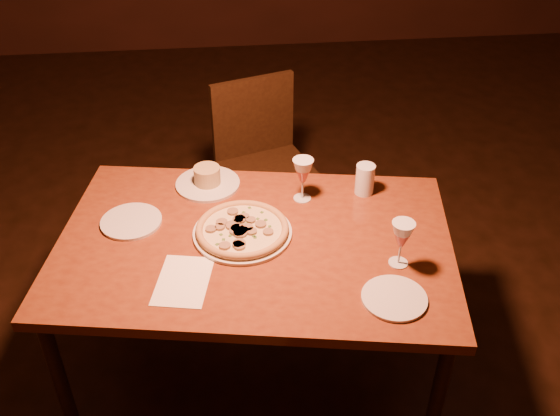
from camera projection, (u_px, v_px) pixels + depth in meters
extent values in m
plane|color=black|center=(291.00, 361.00, 2.59)|extent=(7.00, 7.00, 0.00)
cube|color=brown|center=(255.00, 244.00, 2.12)|extent=(1.46, 1.07, 0.04)
cylinder|color=black|center=(63.00, 390.00, 2.06)|extent=(0.05, 0.05, 0.67)
cylinder|color=black|center=(124.00, 248.00, 2.66)|extent=(0.05, 0.05, 0.67)
cylinder|color=black|center=(434.00, 412.00, 1.99)|extent=(0.05, 0.05, 0.67)
cylinder|color=black|center=(411.00, 260.00, 2.59)|extent=(0.05, 0.05, 0.67)
cube|color=black|center=(269.00, 174.00, 2.94)|extent=(0.52, 0.52, 0.04)
cube|color=black|center=(253.00, 116.00, 2.95)|extent=(0.40, 0.16, 0.39)
cylinder|color=black|center=(251.00, 241.00, 2.90)|extent=(0.04, 0.04, 0.42)
cylinder|color=black|center=(227.00, 203.00, 3.14)|extent=(0.04, 0.04, 0.42)
cylinder|color=black|center=(315.00, 223.00, 3.01)|extent=(0.04, 0.04, 0.42)
cylinder|color=black|center=(286.00, 188.00, 3.25)|extent=(0.04, 0.04, 0.42)
cylinder|color=silver|center=(242.00, 233.00, 2.13)|extent=(0.34, 0.34, 0.01)
cylinder|color=#CBB18B|center=(242.00, 230.00, 2.12)|extent=(0.31, 0.31, 0.01)
torus|color=tan|center=(242.00, 228.00, 2.12)|extent=(0.32, 0.32, 0.02)
cylinder|color=silver|center=(208.00, 184.00, 2.37)|extent=(0.24, 0.24, 0.01)
cylinder|color=tan|center=(207.00, 175.00, 2.35)|extent=(0.10, 0.10, 0.07)
cylinder|color=silver|center=(365.00, 179.00, 2.30)|extent=(0.07, 0.07, 0.12)
cylinder|color=silver|center=(131.00, 221.00, 2.18)|extent=(0.21, 0.21, 0.01)
cylinder|color=silver|center=(394.00, 298.00, 1.87)|extent=(0.20, 0.20, 0.01)
cube|color=white|center=(183.00, 281.00, 1.94)|extent=(0.20, 0.26, 0.00)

